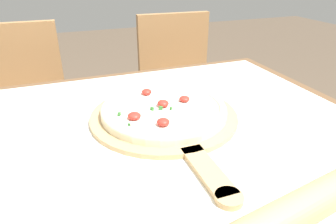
# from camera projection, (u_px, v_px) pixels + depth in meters

# --- Properties ---
(dining_table) EXTENTS (1.11, 0.90, 0.74)m
(dining_table) POSITION_uv_depth(u_px,v_px,m) (159.00, 171.00, 0.77)
(dining_table) COLOR brown
(dining_table) RESTS_ON ground_plane
(towel_cloth) EXTENTS (1.03, 0.82, 0.00)m
(towel_cloth) POSITION_uv_depth(u_px,v_px,m) (159.00, 131.00, 0.72)
(towel_cloth) COLOR white
(towel_cloth) RESTS_ON dining_table
(pizza_peel) EXTENTS (0.38, 0.54, 0.01)m
(pizza_peel) POSITION_uv_depth(u_px,v_px,m) (166.00, 118.00, 0.76)
(pizza_peel) COLOR tan
(pizza_peel) RESTS_ON towel_cloth
(pizza) EXTENTS (0.32, 0.32, 0.04)m
(pizza) POSITION_uv_depth(u_px,v_px,m) (164.00, 109.00, 0.76)
(pizza) COLOR beige
(pizza) RESTS_ON pizza_peel
(rolling_pin) EXTENTS (0.41, 0.11, 0.06)m
(rolling_pin) POSITION_uv_depth(u_px,v_px,m) (295.00, 212.00, 0.45)
(rolling_pin) COLOR tan
(rolling_pin) RESTS_ON towel_cloth
(chair_left) EXTENTS (0.41, 0.41, 0.88)m
(chair_left) POSITION_uv_depth(u_px,v_px,m) (25.00, 110.00, 1.36)
(chair_left) COLOR #A37547
(chair_left) RESTS_ON ground_plane
(chair_right) EXTENTS (0.42, 0.42, 0.88)m
(chair_right) POSITION_uv_depth(u_px,v_px,m) (178.00, 88.00, 1.60)
(chair_right) COLOR #A37547
(chair_right) RESTS_ON ground_plane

